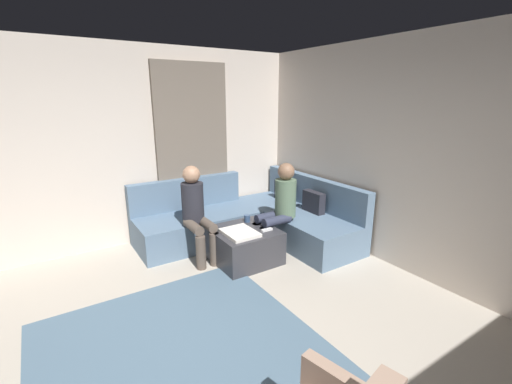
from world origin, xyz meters
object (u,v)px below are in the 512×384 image
at_px(coffee_mug, 247,218).
at_px(person_on_couch_back, 279,204).
at_px(ottoman, 244,245).
at_px(person_on_couch_side, 196,209).
at_px(sectional_couch, 254,220).
at_px(game_remote, 267,230).

xyz_separation_m(coffee_mug, person_on_couch_back, (0.22, 0.36, 0.19)).
relative_size(ottoman, person_on_couch_side, 0.63).
relative_size(ottoman, person_on_couch_back, 0.63).
bearing_deg(sectional_couch, ottoman, -41.70).
bearing_deg(coffee_mug, person_on_couch_side, -105.86).
bearing_deg(sectional_couch, person_on_couch_back, 5.71).
bearing_deg(person_on_couch_back, sectional_couch, 5.71).
height_order(coffee_mug, person_on_couch_side, person_on_couch_side).
xyz_separation_m(sectional_couch, person_on_couch_side, (0.15, -0.95, 0.38)).
height_order(sectional_couch, person_on_couch_side, person_on_couch_side).
distance_m(person_on_couch_back, person_on_couch_side, 1.08).
bearing_deg(game_remote, coffee_mug, -174.29).
height_order(ottoman, coffee_mug, coffee_mug).
relative_size(sectional_couch, person_on_couch_side, 2.12).
distance_m(game_remote, person_on_couch_back, 0.43).
xyz_separation_m(sectional_couch, person_on_couch_back, (0.55, 0.06, 0.38)).
bearing_deg(ottoman, coffee_mug, 140.71).
xyz_separation_m(person_on_couch_back, person_on_couch_side, (-0.40, -1.01, 0.00)).
relative_size(game_remote, person_on_couch_side, 0.12).
height_order(sectional_couch, ottoman, sectional_couch).
distance_m(coffee_mug, person_on_couch_back, 0.47).
height_order(ottoman, person_on_couch_side, person_on_couch_side).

